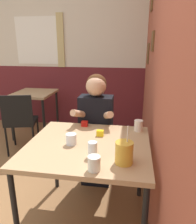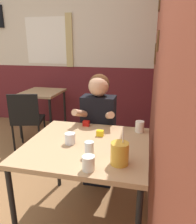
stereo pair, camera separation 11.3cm
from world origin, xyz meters
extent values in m
cube|color=#9E4C38|center=(1.41, 1.35, 1.35)|extent=(0.06, 4.70, 2.70)
cube|color=brown|center=(1.37, 1.95, 2.00)|extent=(0.02, 0.21, 0.22)
cube|color=brown|center=(1.37, 1.34, 1.52)|extent=(0.02, 0.21, 0.20)
cube|color=brown|center=(1.37, 2.06, 1.37)|extent=(0.02, 0.23, 0.27)
cube|color=beige|center=(0.00, 2.73, 1.90)|extent=(5.77, 0.06, 1.60)
cube|color=maroon|center=(0.00, 2.73, 0.55)|extent=(5.77, 0.06, 1.10)
cube|color=white|center=(-0.54, 2.70, 1.55)|extent=(0.77, 0.01, 0.80)
cube|color=tan|center=(-0.10, 2.68, 1.55)|extent=(0.12, 0.02, 0.90)
cube|color=tan|center=(0.86, 0.39, 0.72)|extent=(0.96, 0.89, 0.04)
cylinder|color=black|center=(0.42, -0.01, 0.35)|extent=(0.04, 0.04, 0.70)
cylinder|color=black|center=(0.42, 0.80, 0.35)|extent=(0.04, 0.04, 0.70)
cylinder|color=black|center=(1.30, 0.80, 0.35)|extent=(0.04, 0.04, 0.70)
cube|color=tan|center=(-0.41, 2.13, 0.72)|extent=(0.62, 0.67, 0.04)
cylinder|color=black|center=(-0.68, 1.83, 0.35)|extent=(0.04, 0.04, 0.70)
cylinder|color=black|center=(-0.14, 1.83, 0.35)|extent=(0.04, 0.04, 0.70)
cylinder|color=black|center=(-0.68, 2.43, 0.35)|extent=(0.04, 0.04, 0.70)
cylinder|color=black|center=(-0.14, 2.43, 0.35)|extent=(0.04, 0.04, 0.70)
cube|color=black|center=(-0.35, 1.55, 0.45)|extent=(0.49, 0.49, 0.04)
cube|color=black|center=(-0.30, 1.37, 0.67)|extent=(0.39, 0.13, 0.40)
cylinder|color=black|center=(-0.57, 1.68, 0.21)|extent=(0.03, 0.03, 0.43)
cylinder|color=black|center=(-0.22, 1.77, 0.21)|extent=(0.03, 0.03, 0.43)
cylinder|color=black|center=(-0.47, 1.33, 0.21)|extent=(0.03, 0.03, 0.43)
cylinder|color=black|center=(-0.13, 1.42, 0.21)|extent=(0.03, 0.03, 0.43)
cube|color=black|center=(0.83, 0.96, 0.23)|extent=(0.31, 0.20, 0.47)
cube|color=black|center=(0.83, 0.96, 0.73)|extent=(0.34, 0.20, 0.53)
sphere|color=#472814|center=(0.83, 0.98, 1.11)|extent=(0.21, 0.21, 0.21)
sphere|color=tan|center=(0.83, 0.96, 1.10)|extent=(0.20, 0.20, 0.20)
cylinder|color=tan|center=(0.69, 0.82, 0.85)|extent=(0.14, 0.27, 0.15)
cylinder|color=tan|center=(0.97, 0.82, 0.85)|extent=(0.14, 0.27, 0.15)
cylinder|color=gold|center=(1.16, 0.15, 0.82)|extent=(0.12, 0.12, 0.15)
cylinder|color=white|center=(1.17, 0.15, 0.94)|extent=(0.01, 0.04, 0.14)
cylinder|color=silver|center=(0.73, 0.36, 0.78)|extent=(0.08, 0.08, 0.09)
cylinder|color=silver|center=(0.98, 0.03, 0.79)|extent=(0.08, 0.08, 0.09)
cylinder|color=silver|center=(1.26, 0.73, 0.79)|extent=(0.08, 0.08, 0.10)
cylinder|color=silver|center=(0.94, 0.20, 0.80)|extent=(0.07, 0.07, 0.11)
cube|color=#B7140F|center=(0.75, 0.77, 0.77)|extent=(0.06, 0.04, 0.05)
cube|color=yellow|center=(0.93, 0.56, 0.77)|extent=(0.06, 0.04, 0.05)
camera|label=1|loc=(1.19, -1.15, 1.50)|focal=35.00mm
camera|label=2|loc=(1.31, -1.12, 1.50)|focal=35.00mm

